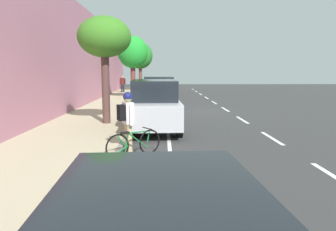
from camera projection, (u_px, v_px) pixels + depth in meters
The scene contains 17 objects.
ground at pixel (180, 111), 18.72m from camera, with size 73.42×73.42×0.00m, color #353535.
sidewalk at pixel (108, 110), 18.63m from camera, with size 3.65×45.89×0.14m, color tan.
curb_edge at pixel (141, 110), 18.66m from camera, with size 0.16×45.89×0.14m, color gray.
lane_stripe_centre at pixel (225, 109), 19.61m from camera, with size 0.14×44.20×0.01m.
lane_stripe_bike_edge at pixel (166, 111), 18.70m from camera, with size 0.12×45.89×0.01m, color white.
building_facade at pixel (70, 56), 18.16m from camera, with size 0.50×45.89×6.37m, color #BA738B.
parked_sedan_red_nearest at pixel (160, 86), 33.84m from camera, with size 2.04×4.50×1.52m.
parked_sedan_tan_second at pixel (161, 90), 26.56m from camera, with size 1.91×4.43×1.52m.
parked_suv_dark_blue_mid at pixel (158, 93), 19.54m from camera, with size 2.13×4.78×1.99m.
parked_suv_silver_far at pixel (154, 104), 12.71m from camera, with size 2.08×4.76×1.99m.
bicycle_at_curb at pixel (134, 144), 8.80m from camera, with size 1.41×1.09×0.76m.
cyclist_with_backpack at pixel (127, 116), 9.13m from camera, with size 0.51×0.57×1.77m.
street_tree_near_cyclist at pixel (140, 56), 34.84m from camera, with size 2.71×2.71×5.23m.
street_tree_mid_block at pixel (133, 53), 25.87m from camera, with size 2.43×2.43×4.97m.
street_tree_far_end at pixel (104, 39), 13.17m from camera, with size 2.20×2.20×4.42m.
pedestrian_on_phone at pixel (123, 83), 32.79m from camera, with size 0.61×0.31×1.66m.
fire_hydrant at pixel (137, 98), 21.16m from camera, with size 0.22×0.22×0.84m.
Camera 1 is at (1.06, 18.55, 2.37)m, focal length 34.33 mm.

